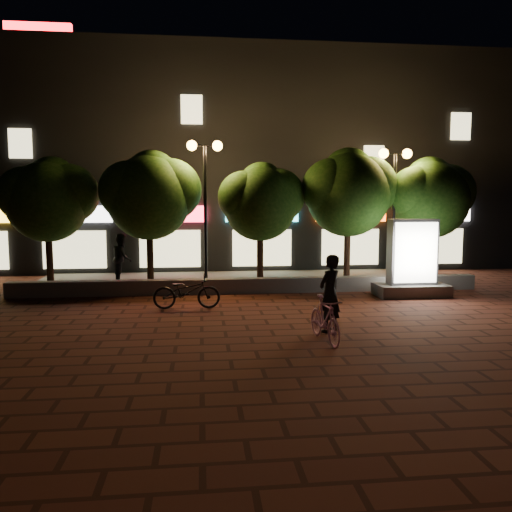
{
  "coord_description": "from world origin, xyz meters",
  "views": [
    {
      "loc": [
        -1.65,
        -12.81,
        3.04
      ],
      "look_at": [
        -0.08,
        1.5,
        1.53
      ],
      "focal_mm": 35.03,
      "sensor_mm": 36.0,
      "label": 1
    }
  ],
  "objects": [
    {
      "name": "ad_kiosk",
      "position": [
        5.24,
        2.84,
        1.03
      ],
      "size": [
        2.35,
        1.18,
        2.54
      ],
      "color": "slate",
      "rests_on": "ground"
    },
    {
      "name": "tree_far_right",
      "position": [
        7.05,
        5.46,
        3.37
      ],
      "size": [
        3.48,
        2.9,
        4.76
      ],
      "color": "black",
      "rests_on": "sidewalk"
    },
    {
      "name": "tree_left",
      "position": [
        -3.45,
        5.46,
        3.44
      ],
      "size": [
        3.6,
        3.0,
        4.89
      ],
      "color": "black",
      "rests_on": "sidewalk"
    },
    {
      "name": "tree_mid",
      "position": [
        0.55,
        5.46,
        3.22
      ],
      "size": [
        3.24,
        2.7,
        4.5
      ],
      "color": "black",
      "rests_on": "sidewalk"
    },
    {
      "name": "scooter_parked",
      "position": [
        -2.1,
        1.6,
        0.51
      ],
      "size": [
        1.94,
        0.68,
        1.02
      ],
      "primitive_type": "imported",
      "rotation": [
        0.0,
        0.0,
        1.57
      ],
      "color": "black",
      "rests_on": "ground"
    },
    {
      "name": "rider",
      "position": [
        1.36,
        -1.41,
        0.92
      ],
      "size": [
        0.8,
        0.77,
        1.85
      ],
      "primitive_type": "imported",
      "rotation": [
        0.0,
        0.0,
        3.83
      ],
      "color": "black",
      "rests_on": "ground"
    },
    {
      "name": "tree_far_left",
      "position": [
        -6.95,
        5.46,
        3.29
      ],
      "size": [
        3.36,
        2.8,
        4.63
      ],
      "color": "black",
      "rests_on": "sidewalk"
    },
    {
      "name": "sidewalk",
      "position": [
        0.0,
        6.5,
        0.04
      ],
      "size": [
        16.0,
        5.0,
        0.08
      ],
      "primitive_type": "cube",
      "color": "slate",
      "rests_on": "ground"
    },
    {
      "name": "retaining_wall",
      "position": [
        0.0,
        4.0,
        0.25
      ],
      "size": [
        16.0,
        0.45,
        0.5
      ],
      "primitive_type": "cube",
      "color": "slate",
      "rests_on": "ground"
    },
    {
      "name": "pedestrian",
      "position": [
        -4.62,
        6.27,
        1.01
      ],
      "size": [
        0.78,
        0.96,
        1.85
      ],
      "primitive_type": "imported",
      "rotation": [
        0.0,
        0.0,
        1.66
      ],
      "color": "black",
      "rests_on": "sidewalk"
    },
    {
      "name": "street_lamp_right",
      "position": [
        5.5,
        5.2,
        3.89
      ],
      "size": [
        1.26,
        0.36,
        4.98
      ],
      "color": "black",
      "rests_on": "sidewalk"
    },
    {
      "name": "street_lamp_left",
      "position": [
        -1.5,
        5.2,
        4.03
      ],
      "size": [
        1.26,
        0.36,
        5.18
      ],
      "color": "black",
      "rests_on": "sidewalk"
    },
    {
      "name": "scooter_pink",
      "position": [
        1.03,
        -2.29,
        0.51
      ],
      "size": [
        0.69,
        1.74,
        1.02
      ],
      "primitive_type": "imported",
      "rotation": [
        0.0,
        0.0,
        0.13
      ],
      "color": "#C884B4",
      "rests_on": "ground"
    },
    {
      "name": "ground",
      "position": [
        0.0,
        0.0,
        0.0
      ],
      "size": [
        80.0,
        80.0,
        0.0
      ],
      "primitive_type": "plane",
      "color": "#5B291C",
      "rests_on": "ground"
    },
    {
      "name": "building_block",
      "position": [
        -0.01,
        12.99,
        5.0
      ],
      "size": [
        28.0,
        8.12,
        11.3
      ],
      "color": "black",
      "rests_on": "ground"
    },
    {
      "name": "tree_right",
      "position": [
        3.86,
        5.46,
        3.57
      ],
      "size": [
        3.72,
        3.1,
        5.07
      ],
      "color": "black",
      "rests_on": "sidewalk"
    }
  ]
}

